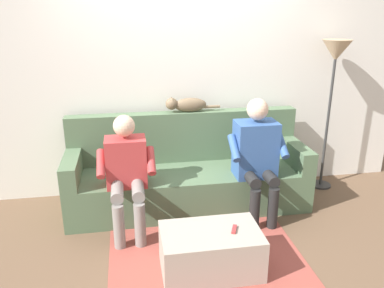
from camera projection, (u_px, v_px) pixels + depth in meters
name	position (u px, v px, depth m)	size (l,w,h in m)	color
ground_plane	(201.00, 241.00, 3.50)	(8.00, 8.00, 0.00)	brown
back_wall	(181.00, 81.00, 4.18)	(5.13, 0.06, 2.47)	silver
couch	(188.00, 176.00, 4.08)	(2.44, 0.75, 0.95)	#516B4C
coffee_table	(211.00, 251.00, 3.06)	(0.78, 0.48, 0.35)	#A89E8E
person_left_seated	(257.00, 153.00, 3.75)	(0.55, 0.52, 1.18)	#335693
person_right_seated	(127.00, 169.00, 3.53)	(0.52, 0.58, 1.08)	#B23838
cat_on_backrest	(186.00, 105.00, 4.07)	(0.58, 0.13, 0.16)	#756047
remote_red	(234.00, 229.00, 3.02)	(0.11, 0.03, 0.02)	#B73333
floor_rug	(207.00, 259.00, 3.25)	(1.61, 1.56, 0.01)	#9E473D
floor_lamp	(335.00, 62.00, 4.11)	(0.31, 0.31, 1.67)	#2D2D2D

